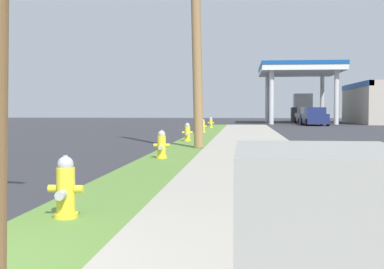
# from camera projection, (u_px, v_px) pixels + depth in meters

# --- Properties ---
(fire_hydrant_nearest) EXTENTS (0.42, 0.38, 0.74)m
(fire_hydrant_nearest) POSITION_uv_depth(u_px,v_px,m) (66.00, 191.00, 6.13)
(fire_hydrant_nearest) COLOR yellow
(fire_hydrant_nearest) RESTS_ON grass_verge
(fire_hydrant_second) EXTENTS (0.42, 0.38, 0.74)m
(fire_hydrant_second) POSITION_uv_depth(u_px,v_px,m) (162.00, 146.00, 13.52)
(fire_hydrant_second) COLOR yellow
(fire_hydrant_second) RESTS_ON grass_verge
(fire_hydrant_third) EXTENTS (0.42, 0.37, 0.74)m
(fire_hydrant_third) POSITION_uv_depth(u_px,v_px,m) (187.00, 133.00, 20.87)
(fire_hydrant_third) COLOR yellow
(fire_hydrant_third) RESTS_ON grass_verge
(fire_hydrant_fourth) EXTENTS (0.42, 0.37, 0.74)m
(fire_hydrant_fourth) POSITION_uv_depth(u_px,v_px,m) (203.00, 127.00, 28.55)
(fire_hydrant_fourth) COLOR yellow
(fire_hydrant_fourth) RESTS_ON grass_verge
(fire_hydrant_fifth) EXTENTS (0.42, 0.38, 0.74)m
(fire_hydrant_fifth) POSITION_uv_depth(u_px,v_px,m) (211.00, 123.00, 35.72)
(fire_hydrant_fifth) COLOR yellow
(fire_hydrant_fifth) RESTS_ON grass_verge
(gas_station_canopy) EXTENTS (15.53, 12.30, 5.83)m
(gas_station_canopy) POSITION_uv_depth(u_px,v_px,m) (369.00, 97.00, 51.11)
(gas_station_canopy) COLOR silver
(gas_station_canopy) RESTS_ON ground
(car_black_by_near_pump) EXTENTS (1.97, 4.51, 1.57)m
(car_black_by_near_pump) POSITION_uv_depth(u_px,v_px,m) (306.00, 116.00, 51.76)
(car_black_by_near_pump) COLOR black
(car_black_by_near_pump) RESTS_ON ground
(car_navy_by_far_pump) EXTENTS (1.99, 4.52, 1.57)m
(car_navy_by_far_pump) POSITION_uv_depth(u_px,v_px,m) (315.00, 117.00, 44.81)
(car_navy_by_far_pump) COLOR navy
(car_navy_by_far_pump) RESTS_ON ground
(truck_teal_at_forecourt) EXTENTS (2.45, 6.50, 3.11)m
(truck_teal_at_forecourt) POSITION_uv_depth(u_px,v_px,m) (302.00, 109.00, 58.55)
(truck_teal_at_forecourt) COLOR #197075
(truck_teal_at_forecourt) RESTS_ON ground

